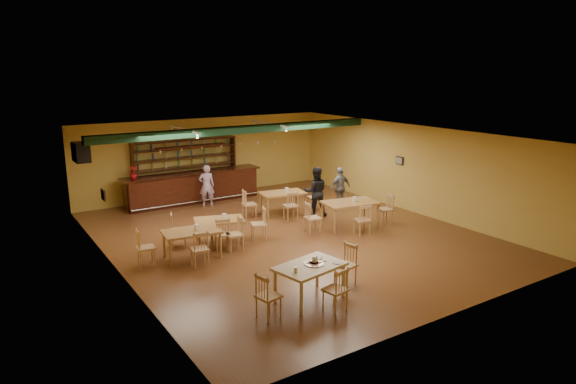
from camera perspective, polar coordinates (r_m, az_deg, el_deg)
floor at (r=15.11m, az=0.03°, el=-4.88°), size 12.00×12.00×0.00m
ceiling_beam at (r=16.86m, az=-5.18°, el=7.01°), size 10.00×0.30×0.25m
track_rail_left at (r=16.66m, az=-11.68°, el=6.95°), size 0.05×2.50×0.05m
track_rail_right at (r=18.05m, az=-2.11°, el=7.72°), size 0.05×2.50×0.05m
ac_unit at (r=16.69m, az=-22.25°, el=4.18°), size 0.34×0.70×0.48m
picture_left at (r=13.69m, az=-20.12°, el=-0.29°), size 0.04×0.34×0.28m
picture_right at (r=18.15m, az=12.47°, el=3.48°), size 0.04×0.34×0.28m
bar_counter at (r=19.00m, az=-10.65°, el=0.52°), size 5.21×0.85×1.13m
back_bar_hutch at (r=19.46m, az=-11.43°, el=2.53°), size 4.03×0.40×2.28m
poinsettia at (r=18.16m, az=-17.06°, el=2.11°), size 0.33×0.33×0.46m
dining_table_a at (r=14.53m, az=-7.74°, el=-4.35°), size 1.56×1.21×0.69m
dining_table_b at (r=17.23m, az=-0.60°, el=-1.25°), size 1.62×1.14×0.75m
dining_table_c at (r=13.50m, az=-10.77°, el=-5.77°), size 1.56×1.04×0.73m
dining_table_d at (r=15.83m, az=7.00°, el=-2.54°), size 1.81×1.29×0.83m
near_table at (r=10.95m, az=2.47°, el=-10.13°), size 1.60×1.19×0.78m
pizza_tray at (r=10.85m, az=2.94°, el=-8.09°), size 0.55×0.55×0.01m
parmesan_shaker at (r=10.41m, az=0.87°, el=-8.75°), size 0.09×0.09×0.11m
napkin_stack at (r=11.15m, az=3.41°, el=-7.45°), size 0.25×0.24×0.03m
pizza_server at (r=10.97m, az=3.45°, el=-7.79°), size 0.33×0.18×0.00m
side_plate at (r=10.96m, az=5.58°, el=-7.91°), size 0.26×0.26×0.01m
patron_bar at (r=18.28m, az=-9.15°, el=0.71°), size 0.64×0.52×1.53m
patron_right_a at (r=16.91m, az=3.14°, el=0.05°), size 1.01×0.94×1.66m
patron_right_b at (r=17.98m, az=5.91°, el=0.50°), size 0.87×0.38×1.47m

